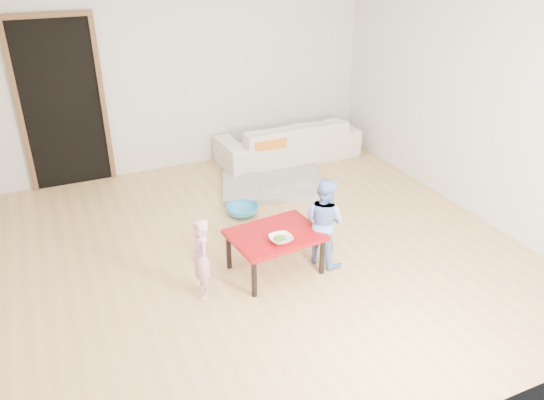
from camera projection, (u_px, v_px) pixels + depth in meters
floor at (264, 248)px, 5.46m from camera, size 5.00×5.00×0.01m
back_wall at (188, 70)px, 6.91m from camera, size 5.00×0.02×2.60m
right_wall at (474, 97)px, 5.78m from camera, size 0.02×5.00×2.60m
doorway at (62, 106)px, 6.43m from camera, size 1.02×0.08×2.11m
sofa at (288, 141)px, 7.45m from camera, size 1.99×0.82×0.58m
cushion at (266, 140)px, 7.04m from camera, size 0.48×0.43×0.12m
red_table at (275, 252)px, 5.01m from camera, size 0.88×0.70×0.41m
bowl at (281, 239)px, 4.77m from camera, size 0.21×0.21×0.05m
broccoli at (281, 239)px, 4.77m from camera, size 0.12×0.12×0.06m
child_pink at (201, 259)px, 4.59m from camera, size 0.20×0.28×0.75m
child_blue at (324, 222)px, 5.05m from camera, size 0.48×0.53×0.89m
basin at (242, 210)px, 6.08m from camera, size 0.37×0.37×0.12m
blanket at (273, 183)px, 6.80m from camera, size 1.57×1.43×0.06m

